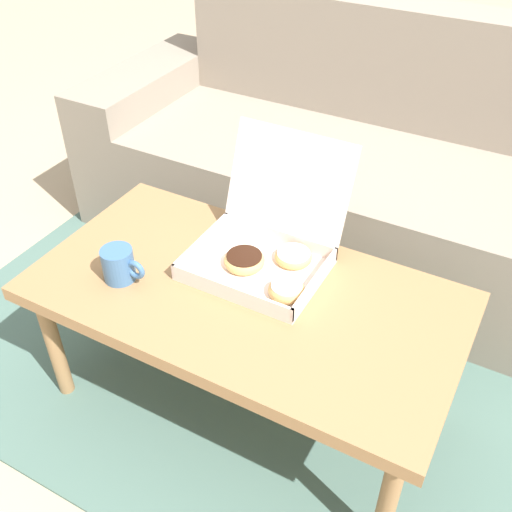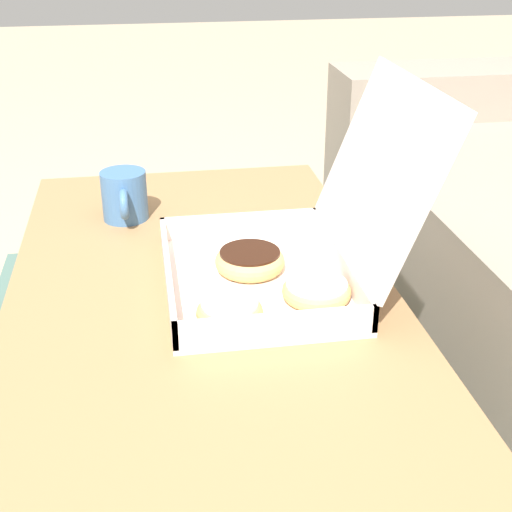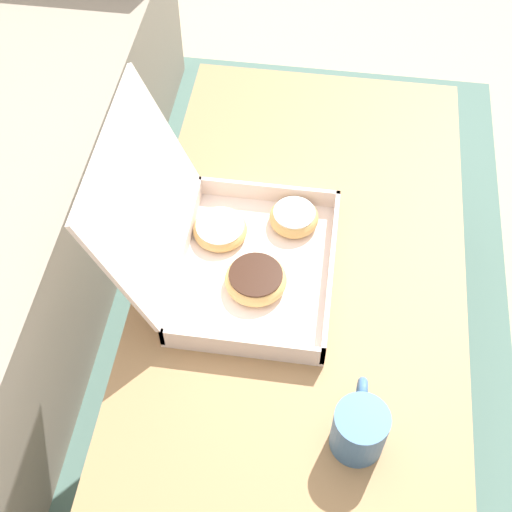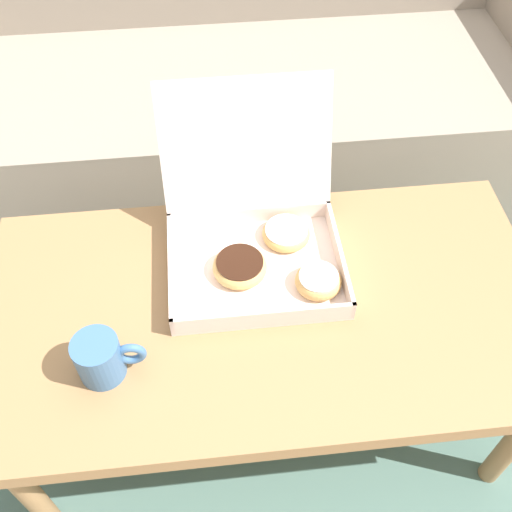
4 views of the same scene
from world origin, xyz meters
name	(u,v)px [view 3 (image 3 of 4)]	position (x,y,z in m)	size (l,w,h in m)	color
ground_plane	(242,376)	(0.00, 0.00, 0.00)	(12.00, 12.00, 0.00)	tan
area_rug	(117,360)	(0.00, 0.30, 0.01)	(2.25, 1.86, 0.01)	#4C6B60
coffee_table	(302,285)	(0.00, -0.12, 0.40)	(1.12, 0.59, 0.45)	#997047
pastry_box	(232,243)	(0.00, 0.01, 0.50)	(0.35, 0.38, 0.31)	silver
coffee_mug	(359,428)	(-0.31, -0.23, 0.49)	(0.13, 0.08, 0.09)	#3D6693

